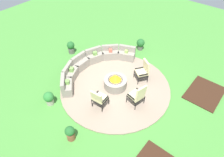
{
  "coord_description": "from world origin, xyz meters",
  "views": [
    {
      "loc": [
        -5.32,
        -4.16,
        6.87
      ],
      "look_at": [
        0.0,
        0.2,
        0.45
      ],
      "focal_mm": 32.55,
      "sensor_mm": 36.0,
      "label": 1
    }
  ],
  "objects_px": {
    "lounge_chair_front_right": "(138,95)",
    "lounge_chair_back_left": "(143,71)",
    "curved_stone_bench": "(93,64)",
    "potted_plant_0": "(70,133)",
    "lounge_chair_front_left": "(99,98)",
    "potted_plant_1": "(71,47)",
    "potted_plant_3": "(141,44)",
    "potted_plant_2": "(49,98)",
    "fire_pit": "(115,82)"
  },
  "relations": [
    {
      "from": "potted_plant_1",
      "to": "potted_plant_2",
      "type": "height_order",
      "value": "potted_plant_1"
    },
    {
      "from": "fire_pit",
      "to": "potted_plant_2",
      "type": "distance_m",
      "value": 3.02
    },
    {
      "from": "lounge_chair_front_left",
      "to": "potted_plant_2",
      "type": "height_order",
      "value": "lounge_chair_front_left"
    },
    {
      "from": "lounge_chair_back_left",
      "to": "potted_plant_0",
      "type": "xyz_separation_m",
      "value": [
        -4.37,
        0.3,
        -0.26
      ]
    },
    {
      "from": "potted_plant_2",
      "to": "curved_stone_bench",
      "type": "bearing_deg",
      "value": 3.06
    },
    {
      "from": "curved_stone_bench",
      "to": "potted_plant_0",
      "type": "height_order",
      "value": "curved_stone_bench"
    },
    {
      "from": "lounge_chair_front_left",
      "to": "potted_plant_3",
      "type": "xyz_separation_m",
      "value": [
        4.74,
        1.06,
        -0.22
      ]
    },
    {
      "from": "fire_pit",
      "to": "potted_plant_0",
      "type": "distance_m",
      "value": 3.18
    },
    {
      "from": "fire_pit",
      "to": "lounge_chair_front_left",
      "type": "distance_m",
      "value": 1.42
    },
    {
      "from": "curved_stone_bench",
      "to": "lounge_chair_front_left",
      "type": "distance_m",
      "value": 2.59
    },
    {
      "from": "potted_plant_0",
      "to": "potted_plant_1",
      "type": "height_order",
      "value": "potted_plant_1"
    },
    {
      "from": "lounge_chair_back_left",
      "to": "potted_plant_0",
      "type": "bearing_deg",
      "value": 119.99
    },
    {
      "from": "lounge_chair_front_right",
      "to": "lounge_chair_back_left",
      "type": "height_order",
      "value": "lounge_chair_front_right"
    },
    {
      "from": "lounge_chair_front_right",
      "to": "lounge_chair_back_left",
      "type": "xyz_separation_m",
      "value": [
        1.46,
        0.68,
        0.0
      ]
    },
    {
      "from": "lounge_chair_back_left",
      "to": "potted_plant_3",
      "type": "relative_size",
      "value": 1.64
    },
    {
      "from": "potted_plant_1",
      "to": "potted_plant_3",
      "type": "xyz_separation_m",
      "value": [
        2.75,
        -2.85,
        -0.01
      ]
    },
    {
      "from": "curved_stone_bench",
      "to": "fire_pit",
      "type": "bearing_deg",
      "value": -100.15
    },
    {
      "from": "lounge_chair_back_left",
      "to": "potted_plant_0",
      "type": "height_order",
      "value": "lounge_chair_back_left"
    },
    {
      "from": "lounge_chair_front_left",
      "to": "potted_plant_0",
      "type": "relative_size",
      "value": 1.47
    },
    {
      "from": "lounge_chair_front_left",
      "to": "potted_plant_1",
      "type": "xyz_separation_m",
      "value": [
        1.98,
        3.91,
        -0.21
      ]
    },
    {
      "from": "potted_plant_0",
      "to": "fire_pit",
      "type": "bearing_deg",
      "value": 7.38
    },
    {
      "from": "potted_plant_0",
      "to": "lounge_chair_front_left",
      "type": "bearing_deg",
      "value": 5.76
    },
    {
      "from": "potted_plant_0",
      "to": "lounge_chair_back_left",
      "type": "bearing_deg",
      "value": -3.96
    },
    {
      "from": "lounge_chair_front_right",
      "to": "lounge_chair_back_left",
      "type": "bearing_deg",
      "value": 35.78
    },
    {
      "from": "curved_stone_bench",
      "to": "lounge_chair_back_left",
      "type": "height_order",
      "value": "lounge_chair_back_left"
    },
    {
      "from": "curved_stone_bench",
      "to": "potted_plant_1",
      "type": "relative_size",
      "value": 6.31
    },
    {
      "from": "lounge_chair_front_left",
      "to": "potted_plant_1",
      "type": "height_order",
      "value": "lounge_chair_front_left"
    },
    {
      "from": "curved_stone_bench",
      "to": "potted_plant_0",
      "type": "xyz_separation_m",
      "value": [
        -3.46,
        -2.13,
        -0.0
      ]
    },
    {
      "from": "lounge_chair_front_right",
      "to": "potted_plant_2",
      "type": "bearing_deg",
      "value": 139.18
    },
    {
      "from": "curved_stone_bench",
      "to": "potted_plant_1",
      "type": "xyz_separation_m",
      "value": [
        0.3,
        1.96,
        0.02
      ]
    },
    {
      "from": "lounge_chair_back_left",
      "to": "potted_plant_2",
      "type": "relative_size",
      "value": 1.68
    },
    {
      "from": "lounge_chair_back_left",
      "to": "potted_plant_0",
      "type": "distance_m",
      "value": 4.38
    },
    {
      "from": "curved_stone_bench",
      "to": "potted_plant_3",
      "type": "relative_size",
      "value": 6.64
    },
    {
      "from": "potted_plant_0",
      "to": "potted_plant_2",
      "type": "relative_size",
      "value": 1.02
    },
    {
      "from": "potted_plant_3",
      "to": "potted_plant_2",
      "type": "bearing_deg",
      "value": 172.92
    },
    {
      "from": "curved_stone_bench",
      "to": "potted_plant_0",
      "type": "relative_size",
      "value": 6.62
    },
    {
      "from": "lounge_chair_back_left",
      "to": "lounge_chair_front_left",
      "type": "bearing_deg",
      "value": 113.41
    },
    {
      "from": "potted_plant_1",
      "to": "lounge_chair_front_right",
      "type": "bearing_deg",
      "value": -99.6
    },
    {
      "from": "curved_stone_bench",
      "to": "potted_plant_0",
      "type": "bearing_deg",
      "value": -148.39
    },
    {
      "from": "lounge_chair_front_left",
      "to": "fire_pit",
      "type": "bearing_deg",
      "value": 93.55
    },
    {
      "from": "potted_plant_1",
      "to": "potted_plant_2",
      "type": "bearing_deg",
      "value": -146.41
    },
    {
      "from": "potted_plant_1",
      "to": "potted_plant_2",
      "type": "relative_size",
      "value": 1.07
    },
    {
      "from": "potted_plant_3",
      "to": "curved_stone_bench",
      "type": "bearing_deg",
      "value": 163.71
    },
    {
      "from": "curved_stone_bench",
      "to": "potted_plant_3",
      "type": "distance_m",
      "value": 3.18
    },
    {
      "from": "lounge_chair_front_left",
      "to": "lounge_chair_front_right",
      "type": "bearing_deg",
      "value": 38.28
    },
    {
      "from": "curved_stone_bench",
      "to": "lounge_chair_front_right",
      "type": "distance_m",
      "value": 3.17
    },
    {
      "from": "lounge_chair_front_left",
      "to": "lounge_chair_front_right",
      "type": "height_order",
      "value": "lounge_chair_front_right"
    },
    {
      "from": "lounge_chair_front_right",
      "to": "potted_plant_0",
      "type": "distance_m",
      "value": 3.07
    },
    {
      "from": "fire_pit",
      "to": "potted_plant_2",
      "type": "xyz_separation_m",
      "value": [
        -2.58,
        1.57,
        0.03
      ]
    },
    {
      "from": "potted_plant_0",
      "to": "potted_plant_3",
      "type": "xyz_separation_m",
      "value": [
        6.51,
        1.24,
        0.01
      ]
    }
  ]
}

